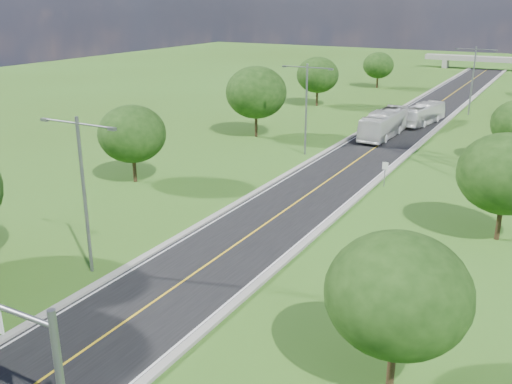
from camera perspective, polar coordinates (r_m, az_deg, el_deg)
ground at (r=76.04m, az=13.75°, el=5.67°), size 260.00×260.00×0.00m
road at (r=81.72m, az=14.91°, el=6.48°), size 8.00×150.00×0.06m
curb_left at (r=82.80m, az=12.06°, el=6.91°), size 0.50×150.00×0.22m
curb_right at (r=80.81m, az=17.84°, el=6.13°), size 0.50×150.00×0.22m
signal_mast at (r=22.10m, az=-22.93°, el=-14.61°), size 8.54×0.33×7.20m
speed_limit_sign at (r=53.73m, az=12.78°, el=2.16°), size 0.55×0.09×2.40m
overpass at (r=153.57m, az=22.20°, el=12.14°), size 30.00×3.00×3.20m
streetlight_near_left at (r=36.14m, az=-16.91°, el=0.91°), size 5.90×0.25×10.00m
streetlight_mid_left at (r=62.93m, az=5.05°, el=9.01°), size 5.90×0.25×10.00m
streetlight_far_right at (r=91.29m, az=20.88°, el=10.90°), size 5.90×0.25×10.00m
tree_lb at (r=54.34m, az=-12.29°, el=5.70°), size 6.30×6.30×7.33m
tree_lc at (r=71.37m, az=0.02°, el=9.93°), size 7.56×7.56×8.79m
tree_ld at (r=93.74m, az=6.19°, el=11.56°), size 6.72×6.72×7.82m
tree_le at (r=115.40m, az=12.14°, el=12.28°), size 5.88×5.88×6.84m
tree_ra at (r=25.28m, az=13.99°, el=-9.88°), size 6.30×6.30×7.33m
tree_rb at (r=43.40m, az=23.73°, el=1.68°), size 6.72×6.72×7.82m
bus_outbound at (r=82.56m, az=16.37°, el=7.49°), size 4.02×10.39×2.82m
bus_inbound at (r=73.49m, az=12.71°, el=6.68°), size 3.03×11.99×3.33m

